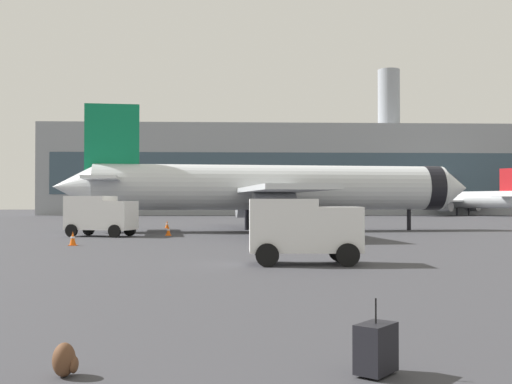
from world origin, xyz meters
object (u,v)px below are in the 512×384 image
Objects in this scene: service_truck at (100,214)px; airplane_at_gate at (272,188)px; cargo_van at (303,228)px; safety_cone_near at (73,238)px; safety_cone_far at (167,225)px; airplane_taxiing at (456,200)px; traveller_backpack at (65,360)px; rolling_suitcase at (376,348)px; safety_cone_mid at (168,231)px.

airplane_at_gate is at bearing 31.45° from service_truck.
service_truck is at bearing 120.81° from cargo_van.
safety_cone_near reaches higher than safety_cone_far.
airplane_taxiing is 111.54m from traveller_backpack.
traveller_backpack is (-43.15, -102.82, -2.60)m from airplane_taxiing.
service_truck is 23.83m from cargo_van.
airplane_at_gate is 21.42m from safety_cone_near.
airplane_at_gate is 32.52× the size of rolling_suitcase.
airplane_at_gate is at bearing 88.16° from rolling_suitcase.
safety_cone_far is (-1.39, 12.88, -0.02)m from safety_cone_mid.
traveller_backpack is (2.19, -37.19, -0.14)m from safety_cone_mid.
safety_cone_near is 0.74× the size of rolling_suitcase.
traveller_backpack is at bearing -112.77° from airplane_taxiing.
airplane_at_gate is at bearing 88.77° from cargo_van.
airplane_at_gate is 44.39m from rolling_suitcase.
cargo_van is (-37.91, -86.99, -1.38)m from airplane_taxiing.
rolling_suitcase is (6.62, -37.31, 0.02)m from safety_cone_mid.
cargo_van is at bearing -59.19° from service_truck.
safety_cone_far is at bearing 147.77° from airplane_at_gate.
safety_cone_far is at bearing 76.20° from service_truck.
safety_cone_far is at bearing 104.44° from cargo_van.
service_truck is at bearing -126.99° from airplane_taxiing.
airplane_taxiing is 21.84× the size of rolling_suitcase.
service_truck is 9.38m from safety_cone_near.
safety_cone_far is at bearing 82.56° from safety_cone_near.
safety_cone_mid reaches higher than traveller_backpack.
airplane_at_gate is at bearing 82.46° from traveller_backpack.
airplane_taxiing reaches higher than safety_cone_mid.
airplane_at_gate is 15.15m from service_truck.
safety_cone_near is 23.27m from safety_cone_far.
service_truck reaches higher than safety_cone_far.
traveller_backpack is (-4.43, 0.12, -0.16)m from rolling_suitcase.
safety_cone_near is at bearing -113.35° from safety_cone_mid.
safety_cone_near is at bearing -125.98° from airplane_at_gate.
safety_cone_near is 1.09× the size of safety_cone_mid.
safety_cone_far reaches higher than traveller_backpack.
airplane_at_gate is 47.96× the size of safety_cone_mid.
airplane_at_gate is at bearing -122.44° from airplane_taxiing.
airplane_taxiing is 94.90m from cargo_van.
service_truck is 1.18× the size of cargo_van.
airplane_taxiing is at bearing 66.45° from cargo_van.
service_truck is 5.01m from safety_cone_mid.
safety_cone_near is at bearing -87.72° from service_truck.
rolling_suitcase is at bearing -1.51° from traveller_backpack.
airplane_taxiing is 50.05× the size of traveller_backpack.
airplane_taxiing reaches higher than cargo_van.
safety_cone_near is (-49.75, -75.82, -2.43)m from airplane_taxiing.
cargo_van reaches higher than rolling_suitcase.
rolling_suitcase is (-38.73, -102.94, -2.44)m from airplane_taxiing.
traveller_backpack is (6.59, -27.00, -0.17)m from safety_cone_near.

